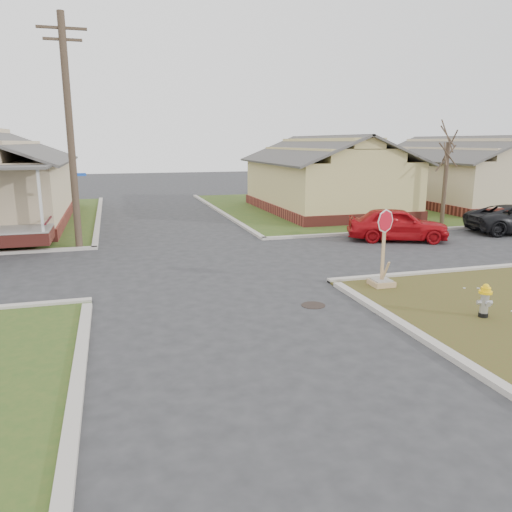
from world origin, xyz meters
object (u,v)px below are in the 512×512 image
object	(u,v)px
stop_sign	(382,269)
red_sedan	(397,224)
fire_hydrant	(485,299)
utility_pole	(70,131)

from	to	relation	value
stop_sign	red_sedan	distance (m)	7.66
fire_hydrant	red_sedan	size ratio (longest dim) A/B	0.20
red_sedan	stop_sign	bearing A→B (deg)	166.92
utility_pole	fire_hydrant	world-z (taller)	utility_pole
utility_pole	stop_sign	distance (m)	12.98
fire_hydrant	stop_sign	xyz separation A→B (m)	(-1.01, 3.15, 0.03)
stop_sign	fire_hydrant	bearing A→B (deg)	-71.79
utility_pole	red_sedan	distance (m)	14.12
utility_pole	fire_hydrant	bearing A→B (deg)	-48.92
fire_hydrant	stop_sign	distance (m)	3.30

